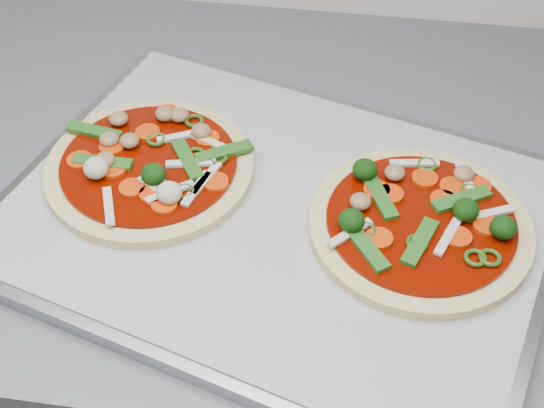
# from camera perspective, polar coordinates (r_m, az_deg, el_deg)

# --- Properties ---
(baking_tray) EXTENTS (0.59, 0.50, 0.02)m
(baking_tray) POSITION_cam_1_polar(r_m,az_deg,el_deg) (0.72, 0.32, -1.06)
(baking_tray) COLOR gray
(baking_tray) RESTS_ON countertop
(parchment) EXTENTS (0.56, 0.47, 0.00)m
(parchment) POSITION_cam_1_polar(r_m,az_deg,el_deg) (0.71, 0.32, -0.55)
(parchment) COLOR #9E9EA3
(parchment) RESTS_ON baking_tray
(pizza_left) EXTENTS (0.28, 0.28, 0.03)m
(pizza_left) POSITION_cam_1_polar(r_m,az_deg,el_deg) (0.75, -9.19, 2.89)
(pizza_left) COLOR tan
(pizza_left) RESTS_ON parchment
(pizza_right) EXTENTS (0.22, 0.22, 0.03)m
(pizza_right) POSITION_cam_1_polar(r_m,az_deg,el_deg) (0.70, 11.11, -1.35)
(pizza_right) COLOR tan
(pizza_right) RESTS_ON parchment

